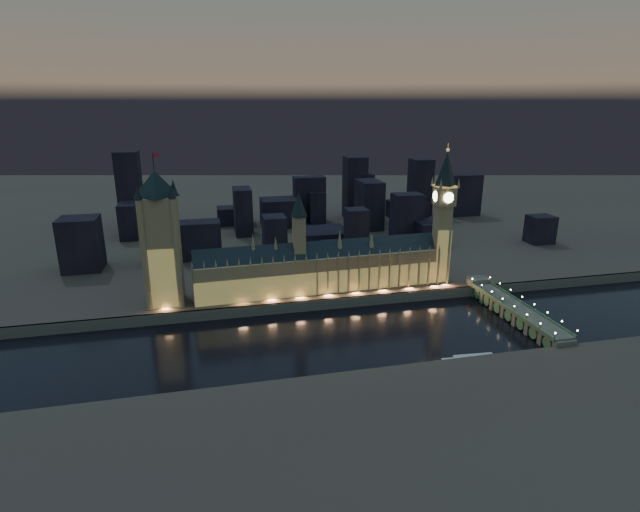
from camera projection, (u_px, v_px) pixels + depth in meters
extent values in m
plane|color=black|center=(331.00, 333.00, 338.19)|extent=(2000.00, 2000.00, 0.00)
cube|color=#453539|center=(254.00, 194.00, 820.87)|extent=(2000.00, 960.00, 8.00)
cube|color=#454F44|center=(318.00, 305.00, 375.15)|extent=(2000.00, 2.50, 8.00)
cube|color=#8A7F57|center=(325.00, 272.00, 391.53)|extent=(200.68, 28.69, 28.00)
cube|color=#AA984C|center=(328.00, 283.00, 383.48)|extent=(200.00, 0.50, 18.00)
cube|color=black|center=(325.00, 252.00, 386.46)|extent=(200.52, 24.96, 16.26)
cube|color=#8A7F57|center=(299.00, 237.00, 378.33)|extent=(9.00, 9.00, 32.00)
cone|color=black|center=(299.00, 205.00, 370.88)|extent=(13.00, 13.00, 18.00)
cube|color=#8A7F57|center=(194.00, 287.00, 360.35)|extent=(1.20, 1.20, 28.00)
cone|color=#8A7F57|center=(192.00, 265.00, 355.85)|extent=(2.00, 2.00, 6.00)
cube|color=#8A7F57|center=(205.00, 286.00, 362.13)|extent=(1.20, 1.20, 28.00)
cone|color=#8A7F57|center=(204.00, 264.00, 357.62)|extent=(2.00, 2.00, 6.00)
cube|color=#8A7F57|center=(217.00, 285.00, 363.90)|extent=(1.20, 1.20, 28.00)
cone|color=#8A7F57|center=(216.00, 263.00, 359.40)|extent=(2.00, 2.00, 6.00)
cube|color=#8A7F57|center=(229.00, 285.00, 365.68)|extent=(1.20, 1.20, 28.00)
cone|color=#8A7F57|center=(227.00, 262.00, 361.17)|extent=(2.00, 2.00, 6.00)
cube|color=#8A7F57|center=(240.00, 284.00, 367.46)|extent=(1.20, 1.20, 28.00)
cone|color=#8A7F57|center=(239.00, 261.00, 362.95)|extent=(2.00, 2.00, 6.00)
cube|color=#8A7F57|center=(251.00, 283.00, 369.23)|extent=(1.20, 1.20, 28.00)
cone|color=#8A7F57|center=(250.00, 261.00, 364.73)|extent=(2.00, 2.00, 6.00)
cube|color=#8A7F57|center=(263.00, 282.00, 371.01)|extent=(1.20, 1.20, 28.00)
cone|color=#8A7F57|center=(262.00, 260.00, 366.50)|extent=(2.00, 2.00, 6.00)
cube|color=#8A7F57|center=(274.00, 281.00, 372.78)|extent=(1.20, 1.20, 28.00)
cone|color=#8A7F57|center=(273.00, 259.00, 368.28)|extent=(2.00, 2.00, 6.00)
cube|color=#8A7F57|center=(285.00, 280.00, 374.56)|extent=(1.20, 1.20, 28.00)
cone|color=#8A7F57|center=(284.00, 258.00, 370.05)|extent=(2.00, 2.00, 6.00)
cube|color=#8A7F57|center=(296.00, 279.00, 376.34)|extent=(1.20, 1.20, 28.00)
cone|color=#8A7F57|center=(295.00, 258.00, 371.83)|extent=(2.00, 2.00, 6.00)
cube|color=#8A7F57|center=(306.00, 278.00, 378.11)|extent=(1.20, 1.20, 28.00)
cone|color=#8A7F57|center=(306.00, 257.00, 373.61)|extent=(2.00, 2.00, 6.00)
cube|color=#8A7F57|center=(317.00, 278.00, 379.89)|extent=(1.20, 1.20, 28.00)
cone|color=#8A7F57|center=(317.00, 256.00, 375.38)|extent=(2.00, 2.00, 6.00)
cube|color=#8A7F57|center=(328.00, 277.00, 381.66)|extent=(1.20, 1.20, 28.00)
cone|color=#8A7F57|center=(328.00, 255.00, 377.16)|extent=(2.00, 2.00, 6.00)
cube|color=#8A7F57|center=(338.00, 276.00, 383.44)|extent=(1.20, 1.20, 28.00)
cone|color=#8A7F57|center=(338.00, 255.00, 378.93)|extent=(2.00, 2.00, 6.00)
cube|color=#8A7F57|center=(349.00, 275.00, 385.21)|extent=(1.20, 1.20, 28.00)
cone|color=#8A7F57|center=(349.00, 254.00, 380.71)|extent=(2.00, 2.00, 6.00)
cube|color=#8A7F57|center=(359.00, 274.00, 386.99)|extent=(1.20, 1.20, 28.00)
cone|color=#8A7F57|center=(359.00, 253.00, 382.48)|extent=(2.00, 2.00, 6.00)
cube|color=#8A7F57|center=(369.00, 274.00, 388.77)|extent=(1.20, 1.20, 28.00)
cone|color=#8A7F57|center=(370.00, 253.00, 384.26)|extent=(2.00, 2.00, 6.00)
cube|color=#8A7F57|center=(379.00, 273.00, 390.54)|extent=(1.20, 1.20, 28.00)
cone|color=#8A7F57|center=(380.00, 252.00, 386.04)|extent=(2.00, 2.00, 6.00)
cube|color=#8A7F57|center=(389.00, 272.00, 392.32)|extent=(1.20, 1.20, 28.00)
cone|color=#8A7F57|center=(390.00, 251.00, 387.81)|extent=(2.00, 2.00, 6.00)
cube|color=#8A7F57|center=(399.00, 271.00, 394.09)|extent=(1.20, 1.20, 28.00)
cone|color=#8A7F57|center=(400.00, 250.00, 389.59)|extent=(2.00, 2.00, 6.00)
cube|color=#8A7F57|center=(409.00, 271.00, 395.87)|extent=(1.20, 1.20, 28.00)
cone|color=#8A7F57|center=(410.00, 250.00, 391.36)|extent=(2.00, 2.00, 6.00)
cube|color=#8A7F57|center=(419.00, 270.00, 397.65)|extent=(1.20, 1.20, 28.00)
cone|color=#8A7F57|center=(420.00, 249.00, 393.14)|extent=(2.00, 2.00, 6.00)
cube|color=#8A7F57|center=(429.00, 269.00, 399.42)|extent=(1.20, 1.20, 28.00)
cone|color=#8A7F57|center=(430.00, 248.00, 394.92)|extent=(2.00, 2.00, 6.00)
cube|color=#8A7F57|center=(438.00, 268.00, 401.20)|extent=(1.20, 1.20, 28.00)
cone|color=#8A7F57|center=(439.00, 248.00, 396.69)|extent=(2.00, 2.00, 6.00)
cube|color=#8A7F57|center=(448.00, 268.00, 402.97)|extent=(1.20, 1.20, 28.00)
cone|color=#8A7F57|center=(449.00, 247.00, 398.47)|extent=(2.00, 2.00, 6.00)
cone|color=#8A7F57|center=(253.00, 244.00, 371.76)|extent=(4.40, 4.40, 18.00)
cone|color=#8A7F57|center=(276.00, 245.00, 375.98)|extent=(4.40, 4.40, 14.00)
cone|color=#8A7F57|center=(340.00, 240.00, 386.34)|extent=(4.40, 4.40, 16.00)
cone|color=#8A7F57|center=(372.00, 240.00, 392.48)|extent=(4.40, 4.40, 12.00)
cube|color=#8A7F57|center=(162.00, 251.00, 358.26)|extent=(22.32, 22.32, 79.24)
cube|color=#AA984C|center=(163.00, 279.00, 353.08)|extent=(22.00, 0.50, 44.00)
cone|color=black|center=(155.00, 184.00, 343.77)|extent=(31.68, 31.68, 18.00)
cylinder|color=black|center=(153.00, 162.00, 339.31)|extent=(0.50, 0.50, 12.00)
cube|color=red|center=(156.00, 155.00, 338.43)|extent=(4.00, 0.15, 2.50)
cylinder|color=#8A7F57|center=(144.00, 257.00, 345.68)|extent=(4.40, 4.40, 79.24)
cone|color=black|center=(137.00, 193.00, 332.39)|extent=(5.20, 5.20, 10.00)
cylinder|color=#8A7F57|center=(148.00, 248.00, 366.15)|extent=(4.40, 4.40, 79.24)
cone|color=black|center=(141.00, 187.00, 352.86)|extent=(5.20, 5.20, 10.00)
cylinder|color=#8A7F57|center=(177.00, 254.00, 350.37)|extent=(4.40, 4.40, 79.24)
cone|color=black|center=(172.00, 191.00, 337.07)|extent=(5.20, 5.20, 10.00)
cylinder|color=#8A7F57|center=(179.00, 246.00, 370.84)|extent=(4.40, 4.40, 79.24)
cone|color=black|center=(173.00, 186.00, 357.55)|extent=(5.20, 5.20, 10.00)
cube|color=#8A7F57|center=(441.00, 243.00, 407.08)|extent=(13.35, 13.35, 63.38)
cube|color=#AA984C|center=(443.00, 257.00, 404.19)|extent=(12.00, 0.50, 44.00)
cube|color=#8A7F57|center=(444.00, 196.00, 395.46)|extent=(15.00, 15.00, 14.58)
cube|color=#F2C64C|center=(445.00, 186.00, 393.11)|extent=(15.75, 15.75, 1.20)
cone|color=black|center=(446.00, 169.00, 389.06)|extent=(18.00, 18.00, 26.00)
sphere|color=#F2C64C|center=(448.00, 150.00, 384.74)|extent=(2.80, 2.80, 2.80)
cylinder|color=#F2C64C|center=(448.00, 147.00, 384.00)|extent=(0.40, 0.40, 5.00)
cylinder|color=#FFF2BF|center=(449.00, 198.00, 388.25)|extent=(8.40, 0.50, 8.40)
cylinder|color=#FFF2BF|center=(440.00, 194.00, 402.68)|extent=(8.40, 0.50, 8.40)
cylinder|color=#FFF2BF|center=(435.00, 196.00, 393.81)|extent=(0.50, 8.40, 8.40)
cylinder|color=#FFF2BF|center=(453.00, 196.00, 397.12)|extent=(0.50, 8.40, 8.40)
cone|color=#8A7F57|center=(441.00, 184.00, 383.53)|extent=(2.60, 2.60, 8.00)
cone|color=#8A7F57|center=(433.00, 181.00, 397.48)|extent=(2.60, 2.60, 8.00)
cone|color=#8A7F57|center=(459.00, 183.00, 386.72)|extent=(2.60, 2.60, 8.00)
cone|color=#8A7F57|center=(450.00, 180.00, 400.68)|extent=(2.60, 2.60, 8.00)
cube|color=#454F44|center=(517.00, 309.00, 354.70)|extent=(16.49, 100.00, 1.60)
cube|color=#2F693F|center=(508.00, 308.00, 352.61)|extent=(0.80, 100.00, 1.60)
cube|color=#2F693F|center=(527.00, 306.00, 355.96)|extent=(0.80, 100.00, 1.60)
cube|color=#454F44|center=(477.00, 283.00, 406.10)|extent=(16.49, 12.00, 9.50)
cube|color=#454F44|center=(564.00, 347.00, 309.71)|extent=(14.84, 4.00, 9.50)
cylinder|color=black|center=(555.00, 337.00, 305.55)|extent=(0.30, 0.30, 4.40)
sphere|color=#FFD88C|center=(555.00, 333.00, 304.87)|extent=(1.00, 1.00, 1.00)
cylinder|color=black|center=(577.00, 334.00, 308.90)|extent=(0.30, 0.30, 4.40)
sphere|color=#FFD88C|center=(578.00, 331.00, 308.21)|extent=(1.00, 1.00, 1.00)
cube|color=#454F44|center=(549.00, 337.00, 323.00)|extent=(14.84, 4.00, 9.50)
cylinder|color=black|center=(540.00, 327.00, 318.85)|extent=(0.30, 0.30, 4.40)
sphere|color=#FFD88C|center=(541.00, 323.00, 318.16)|extent=(1.00, 1.00, 1.00)
cylinder|color=black|center=(561.00, 324.00, 322.19)|extent=(0.30, 0.30, 4.40)
sphere|color=#FFD88C|center=(562.00, 321.00, 321.50)|extent=(1.00, 1.00, 1.00)
cube|color=#454F44|center=(535.00, 328.00, 336.30)|extent=(14.84, 4.00, 9.50)
cylinder|color=black|center=(527.00, 318.00, 332.14)|extent=(0.30, 0.30, 4.40)
sphere|color=#FFD88C|center=(527.00, 315.00, 331.45)|extent=(1.00, 1.00, 1.00)
cylinder|color=black|center=(547.00, 316.00, 335.48)|extent=(0.30, 0.30, 4.40)
sphere|color=#FFD88C|center=(548.00, 312.00, 334.80)|extent=(1.00, 1.00, 1.00)
cube|color=#454F44|center=(523.00, 319.00, 349.59)|extent=(14.84, 4.00, 9.50)
cylinder|color=black|center=(514.00, 309.00, 345.43)|extent=(0.30, 0.30, 4.40)
sphere|color=#FFD88C|center=(514.00, 306.00, 344.75)|extent=(1.00, 1.00, 1.00)
cylinder|color=black|center=(534.00, 307.00, 348.77)|extent=(0.30, 0.30, 4.40)
sphere|color=#FFD88C|center=(534.00, 304.00, 348.09)|extent=(1.00, 1.00, 1.00)
cube|color=#454F44|center=(511.00, 311.00, 362.88)|extent=(14.84, 4.00, 9.50)
cylinder|color=black|center=(502.00, 302.00, 358.72)|extent=(0.30, 0.30, 4.40)
sphere|color=#FFD88C|center=(503.00, 299.00, 358.04)|extent=(1.00, 1.00, 1.00)
cylinder|color=black|center=(522.00, 300.00, 362.07)|extent=(0.30, 0.30, 4.40)
sphere|color=#FFD88C|center=(522.00, 297.00, 361.38)|extent=(1.00, 1.00, 1.00)
cube|color=#454F44|center=(500.00, 304.00, 376.18)|extent=(14.84, 4.00, 9.50)
cylinder|color=black|center=(492.00, 294.00, 372.02)|extent=(0.30, 0.30, 4.40)
sphere|color=#FFD88C|center=(492.00, 292.00, 371.33)|extent=(1.00, 1.00, 1.00)
cylinder|color=black|center=(510.00, 293.00, 375.36)|extent=(0.30, 0.30, 4.40)
sphere|color=#FFD88C|center=(511.00, 290.00, 374.68)|extent=(1.00, 1.00, 1.00)
cube|color=#454F44|center=(490.00, 297.00, 389.47)|extent=(14.84, 4.00, 9.50)
cylinder|color=black|center=(482.00, 288.00, 385.31)|extent=(0.30, 0.30, 4.40)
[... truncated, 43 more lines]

